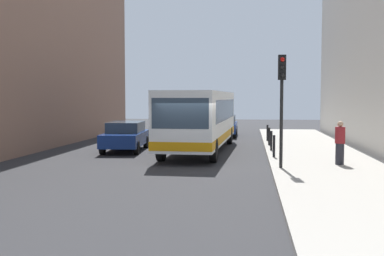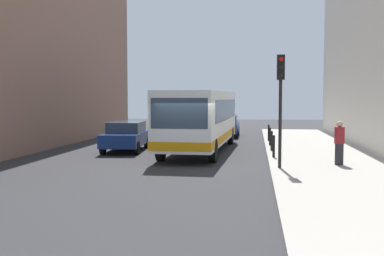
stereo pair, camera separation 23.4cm
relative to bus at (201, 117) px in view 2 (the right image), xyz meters
name	(u,v)px [view 2 (the right image)]	position (x,y,z in m)	size (l,w,h in m)	color
ground_plane	(188,165)	(0.04, -4.98, -1.73)	(80.00, 80.00, 0.00)	#2D2D30
sidewalk	(326,166)	(5.44, -4.98, -1.65)	(4.40, 40.00, 0.15)	#ADA89E
bus	(201,117)	(0.00, 0.00, 0.00)	(2.98, 11.12, 3.00)	white
car_beside_bus	(126,136)	(-3.81, -0.38, -0.94)	(2.11, 4.52, 1.48)	navy
car_behind_bus	(225,125)	(0.63, 9.21, -0.94)	(1.87, 4.41, 1.48)	navy
traffic_light	(281,89)	(3.59, -6.26, 1.28)	(0.28, 0.33, 4.10)	black
bollard_near	(274,146)	(3.49, -3.19, -1.10)	(0.11, 0.11, 0.95)	black
bollard_mid	(272,141)	(3.49, -0.61, -1.10)	(0.11, 0.11, 0.95)	black
bollard_far	(270,136)	(3.49, 1.97, -1.10)	(0.11, 0.11, 0.95)	black
bollard_farthest	(269,133)	(3.49, 4.55, -1.10)	(0.11, 0.11, 0.95)	black
pedestrian_near_signal	(339,143)	(5.88, -5.16, -0.74)	(0.38, 0.38, 1.67)	#26262D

